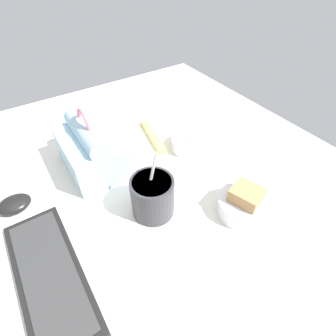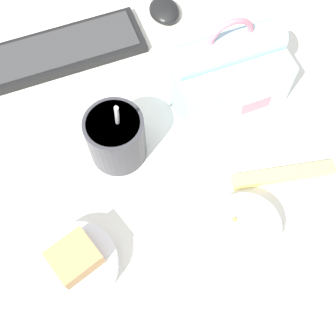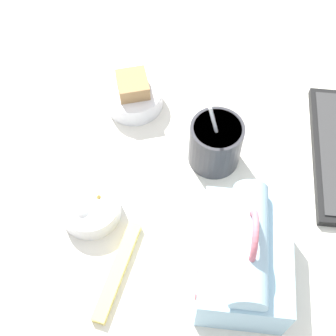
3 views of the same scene
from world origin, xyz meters
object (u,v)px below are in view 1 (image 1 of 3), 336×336
bento_bowl_sandwich (244,204)px  lunch_bag (91,149)px  keyboard (50,275)px  computer_mouse (14,204)px  soup_cup (153,196)px  chopstick_case (153,136)px  bento_bowl_snacks (189,143)px

bento_bowl_sandwich → lunch_bag: bearing=34.0°
keyboard → computer_mouse: bearing=6.2°
lunch_bag → soup_cup: lunch_bag is taller
soup_cup → chopstick_case: 30.64cm
bento_bowl_snacks → computer_mouse: (4.76, 50.90, -0.76)cm
lunch_bag → chopstick_case: lunch_bag is taller
keyboard → bento_bowl_sandwich: 45.21cm
computer_mouse → chopstick_case: size_ratio=0.43×
soup_cup → chopstick_case: soup_cup is taller
bento_bowl_sandwich → chopstick_case: bento_bowl_sandwich is taller
bento_bowl_snacks → bento_bowl_sandwich: bearing=171.3°
lunch_bag → computer_mouse: (-3.59, 22.60, -5.24)cm
keyboard → bento_bowl_snacks: bearing=-69.3°
keyboard → soup_cup: (3.29, -26.10, 4.37)cm
bento_bowl_sandwich → chopstick_case: bearing=4.0°
lunch_bag → chopstick_case: bearing=-82.7°
keyboard → bento_bowl_snacks: bento_bowl_snacks is taller
bento_bowl_snacks → chopstick_case: bearing=31.8°
computer_mouse → keyboard: bearing=-173.8°
lunch_bag → computer_mouse: bearing=99.0°
bento_bowl_sandwich → bento_bowl_snacks: size_ratio=1.09×
soup_cup → bento_bowl_sandwich: 22.11cm
keyboard → bento_bowl_snacks: 51.76cm
soup_cup → computer_mouse: size_ratio=2.15×
keyboard → lunch_bag: (26.61, -20.12, 5.65)cm
bento_bowl_sandwich → soup_cup: bearing=55.7°
lunch_bag → soup_cup: (-23.32, -5.99, -1.28)cm
chopstick_case → computer_mouse: bearing=98.2°
keyboard → bento_bowl_snacks: size_ratio=2.85×
bento_bowl_sandwich → keyboard: bearing=78.4°
computer_mouse → chopstick_case: bearing=-81.8°
bento_bowl_snacks → computer_mouse: size_ratio=1.43×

